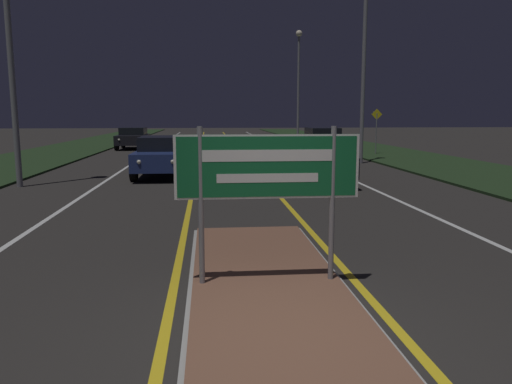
{
  "coord_description": "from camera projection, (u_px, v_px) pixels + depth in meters",
  "views": [
    {
      "loc": [
        -0.74,
        -4.41,
        2.23
      ],
      "look_at": [
        0.0,
        3.25,
        1.03
      ],
      "focal_mm": 35.0,
      "sensor_mm": 36.0,
      "label": 1
    }
  ],
  "objects": [
    {
      "name": "ground_plane",
      "position": [
        289.0,
        351.0,
        4.75
      ],
      "size": [
        160.0,
        160.0,
        0.0
      ],
      "primitive_type": "plane",
      "color": "#282623"
    },
    {
      "name": "median_island",
      "position": [
        267.0,
        285.0,
        6.46
      ],
      "size": [
        2.04,
        6.34,
        0.1
      ],
      "color": "#999993",
      "rests_on": "ground_plane"
    },
    {
      "name": "verge_left",
      "position": [
        22.0,
        161.0,
        23.51
      ],
      "size": [
        5.0,
        100.0,
        0.08
      ],
      "color": "#1E3319",
      "rests_on": "ground_plane"
    },
    {
      "name": "verge_right",
      "position": [
        410.0,
        158.0,
        25.32
      ],
      "size": [
        5.0,
        100.0,
        0.08
      ],
      "color": "#1E3319",
      "rests_on": "ground_plane"
    },
    {
      "name": "centre_line_yellow_left",
      "position": [
        200.0,
        153.0,
        29.22
      ],
      "size": [
        0.12,
        70.0,
        0.01
      ],
      "color": "gold",
      "rests_on": "ground_plane"
    },
    {
      "name": "centre_line_yellow_right",
      "position": [
        241.0,
        153.0,
        29.45
      ],
      "size": [
        0.12,
        70.0,
        0.01
      ],
      "color": "gold",
      "rests_on": "ground_plane"
    },
    {
      "name": "lane_line_white_left",
      "position": [
        148.0,
        153.0,
        28.94
      ],
      "size": [
        0.12,
        70.0,
        0.01
      ],
      "color": "silver",
      "rests_on": "ground_plane"
    },
    {
      "name": "lane_line_white_right",
      "position": [
        291.0,
        152.0,
        29.74
      ],
      "size": [
        0.12,
        70.0,
        0.01
      ],
      "color": "silver",
      "rests_on": "ground_plane"
    },
    {
      "name": "edge_line_white_left",
      "position": [
        95.0,
        154.0,
        28.65
      ],
      "size": [
        0.1,
        70.0,
        0.01
      ],
      "color": "silver",
      "rests_on": "ground_plane"
    },
    {
      "name": "edge_line_white_right",
      "position": [
        340.0,
        152.0,
        30.02
      ],
      "size": [
        0.1,
        70.0,
        0.01
      ],
      "color": "silver",
      "rests_on": "ground_plane"
    },
    {
      "name": "highway_sign",
      "position": [
        268.0,
        173.0,
        6.23
      ],
      "size": [
        2.32,
        0.07,
        1.99
      ],
      "color": "gray",
      "rests_on": "median_island"
    },
    {
      "name": "streetlight_right_near",
      "position": [
        365.0,
        40.0,
        22.13
      ],
      "size": [
        0.47,
        0.47,
        8.93
      ],
      "color": "gray",
      "rests_on": "ground_plane"
    },
    {
      "name": "streetlight_right_far",
      "position": [
        299.0,
        71.0,
        40.2
      ],
      "size": [
        0.52,
        0.52,
        8.88
      ],
      "color": "gray",
      "rests_on": "ground_plane"
    },
    {
      "name": "car_receding_0",
      "position": [
        315.0,
        159.0,
        16.31
      ],
      "size": [
        1.95,
        4.06,
        1.47
      ],
      "color": "black",
      "rests_on": "ground_plane"
    },
    {
      "name": "car_receding_1",
      "position": [
        321.0,
        140.0,
        28.53
      ],
      "size": [
        1.98,
        4.6,
        1.49
      ],
      "color": "black",
      "rests_on": "ground_plane"
    },
    {
      "name": "car_approaching_0",
      "position": [
        162.0,
        155.0,
        18.06
      ],
      "size": [
        1.87,
        4.16,
        1.44
      ],
      "color": "navy",
      "rests_on": "ground_plane"
    },
    {
      "name": "car_approaching_1",
      "position": [
        133.0,
        138.0,
        32.53
      ],
      "size": [
        1.92,
        4.05,
        1.39
      ],
      "color": "black",
      "rests_on": "ground_plane"
    },
    {
      "name": "warning_sign",
      "position": [
        376.0,
        127.0,
        27.44
      ],
      "size": [
        0.6,
        0.06,
        2.46
      ],
      "color": "gray",
      "rests_on": "verge_right"
    }
  ]
}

